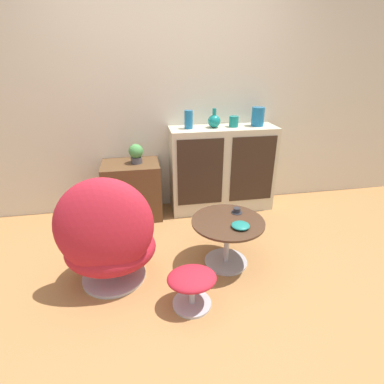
% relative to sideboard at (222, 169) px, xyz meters
% --- Properties ---
extents(ground_plane, '(12.00, 12.00, 0.00)m').
position_rel_sideboard_xyz_m(ground_plane, '(-0.60, -1.31, -0.48)').
color(ground_plane, '#A87542').
extents(wall_back, '(6.40, 0.06, 2.60)m').
position_rel_sideboard_xyz_m(wall_back, '(-0.60, 0.23, 0.82)').
color(wall_back, beige).
rests_on(wall_back, ground_plane).
extents(sideboard, '(1.17, 0.40, 0.97)m').
position_rel_sideboard_xyz_m(sideboard, '(0.00, 0.00, 0.00)').
color(sideboard, beige).
rests_on(sideboard, ground_plane).
extents(tv_console, '(0.61, 0.46, 0.63)m').
position_rel_sideboard_xyz_m(tv_console, '(-1.02, -0.03, -0.17)').
color(tv_console, brown).
rests_on(tv_console, ground_plane).
extents(egg_chair, '(0.74, 0.69, 0.94)m').
position_rel_sideboard_xyz_m(egg_chair, '(-1.20, -1.14, -0.07)').
color(egg_chair, '#B7B7BC').
rests_on(egg_chair, ground_plane).
extents(ottoman, '(0.35, 0.30, 0.28)m').
position_rel_sideboard_xyz_m(ottoman, '(-0.62, -1.49, -0.28)').
color(ottoman, '#B7B7BC').
rests_on(ottoman, ground_plane).
extents(coffee_table, '(0.61, 0.61, 0.42)m').
position_rel_sideboard_xyz_m(coffee_table, '(-0.24, -1.05, -0.19)').
color(coffee_table, '#B7B7BC').
rests_on(coffee_table, ground_plane).
extents(vase_leftmost, '(0.09, 0.09, 0.19)m').
position_rel_sideboard_xyz_m(vase_leftmost, '(-0.38, 0.00, 0.58)').
color(vase_leftmost, '#196699').
rests_on(vase_leftmost, sideboard).
extents(vase_inner_left, '(0.14, 0.14, 0.20)m').
position_rel_sideboard_xyz_m(vase_inner_left, '(-0.11, 0.00, 0.55)').
color(vase_inner_left, '#147A75').
rests_on(vase_inner_left, sideboard).
extents(vase_inner_right, '(0.10, 0.10, 0.11)m').
position_rel_sideboard_xyz_m(vase_inner_right, '(0.11, 0.00, 0.54)').
color(vase_inner_right, '#147A75').
rests_on(vase_inner_right, sideboard).
extents(vase_rightmost, '(0.14, 0.14, 0.20)m').
position_rel_sideboard_xyz_m(vase_rightmost, '(0.38, 0.00, 0.58)').
color(vase_rightmost, '#196699').
rests_on(vase_rightmost, sideboard).
extents(potted_plant, '(0.15, 0.15, 0.21)m').
position_rel_sideboard_xyz_m(potted_plant, '(-0.95, -0.03, 0.25)').
color(potted_plant, '#4C4C51').
rests_on(potted_plant, tv_console).
extents(teacup, '(0.10, 0.10, 0.05)m').
position_rel_sideboard_xyz_m(teacup, '(-0.12, -0.93, -0.04)').
color(teacup, '#2D2D33').
rests_on(teacup, coffee_table).
extents(bowl, '(0.15, 0.15, 0.04)m').
position_rel_sideboard_xyz_m(bowl, '(-0.17, -1.17, -0.04)').
color(bowl, '#1E7A70').
rests_on(bowl, coffee_table).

